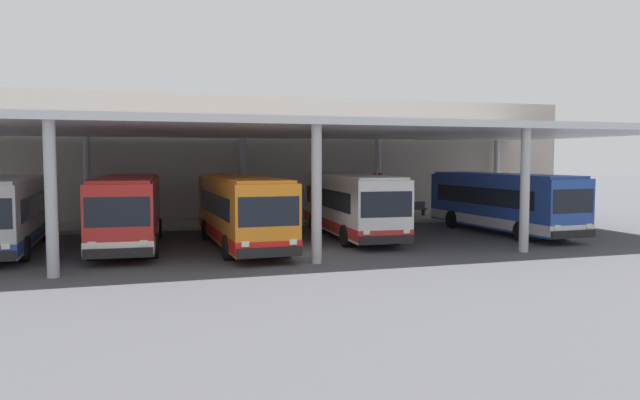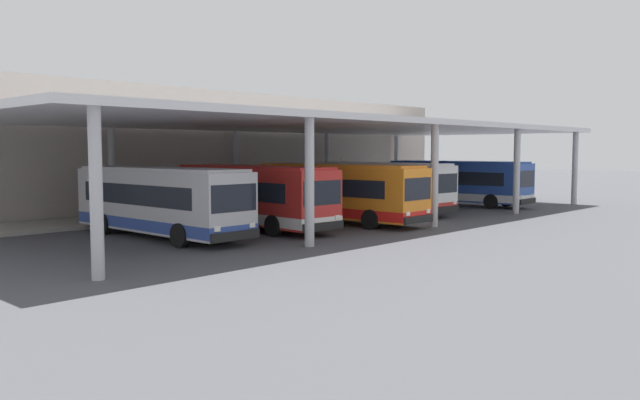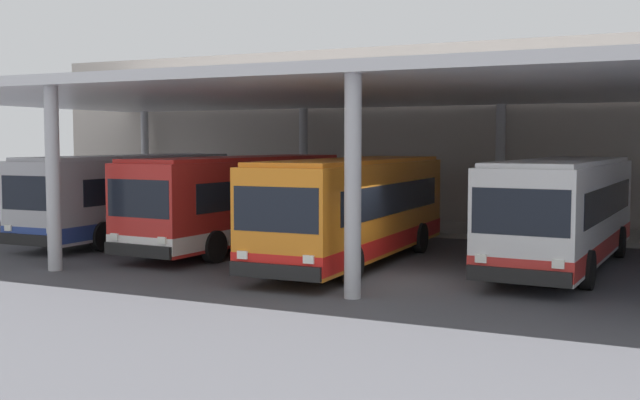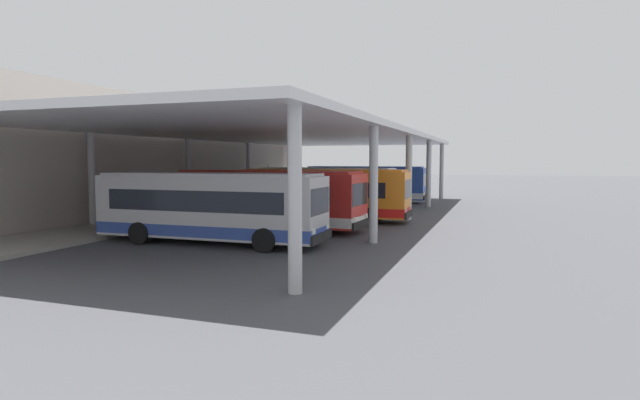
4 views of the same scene
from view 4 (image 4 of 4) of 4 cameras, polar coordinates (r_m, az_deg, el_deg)
The scene contains 12 objects.
ground_plane at distance 32.66m, azimuth 5.55°, elevation -2.08°, with size 200.00×200.00×0.00m, color #47474C.
platform_kerb at distance 37.27m, azimuth -12.26°, elevation -1.20°, with size 42.00×4.50×0.18m, color #A39E93.
station_building_facade at distance 38.91m, azimuth -16.44°, elevation 4.74°, with size 48.00×1.60×8.02m, color #ADA399.
canopy_shelter at distance 34.23m, azimuth -3.41°, elevation 7.11°, with size 40.00×17.00×5.55m.
bus_nearest_bay at distance 23.12m, azimuth -12.27°, elevation -0.76°, with size 2.82×10.56×3.17m.
bus_second_bay at distance 27.33m, azimuth -5.87°, elevation 0.12°, with size 3.17×10.66×3.17m.
bus_middle_bay at distance 31.28m, azimuth 0.39°, elevation 0.70°, with size 2.88×10.58×3.17m.
bus_far_bay at distance 37.40m, azimuth 0.69°, elevation 1.33°, with size 3.11×10.65×3.17m.
bus_departing at distance 45.12m, azimuth 5.08°, elevation 1.86°, with size 3.05×10.63×3.17m.
bench_waiting at distance 46.99m, azimuth -5.19°, elevation 0.75°, with size 1.80×0.45×0.92m.
trash_bin at distance 44.62m, azimuth -6.05°, elevation 0.56°, with size 0.52×0.52×0.98m.
banner_sign at distance 43.83m, azimuth -5.81°, elevation 2.20°, with size 0.70×0.12×3.20m.
Camera 4 is at (-31.47, -7.87, 3.75)m, focal length 28.46 mm.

